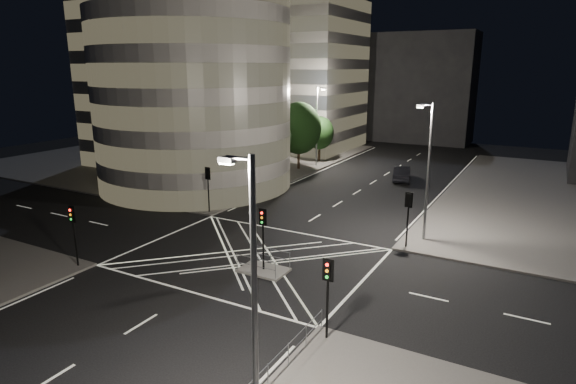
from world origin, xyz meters
The scene contains 23 objects.
ground centered at (0.00, 0.00, 0.00)m, with size 120.00×120.00×0.00m, color black.
sidewalk_far_left centered at (-29.00, 27.00, 0.07)m, with size 42.00×42.00×0.15m, color #5A5754.
central_island centered at (2.00, -1.50, 0.07)m, with size 3.00×2.00×0.15m, color slate.
office_tower_curved centered at (-20.74, 18.74, 12.65)m, with size 30.00×29.00×27.20m.
office_block_rear centered at (-22.00, 42.00, 11.15)m, with size 24.00×16.00×22.00m, color gray.
building_far_end centered at (-4.00, 58.00, 9.00)m, with size 18.00×8.00×18.00m, color black.
tree_a centered at (-10.50, 9.00, 4.53)m, with size 4.22×4.22×6.82m.
tree_b centered at (-10.50, 15.00, 4.30)m, with size 4.28×4.28×6.62m.
tree_c centered at (-10.50, 21.00, 4.77)m, with size 3.93×3.93×6.89m.
tree_d centered at (-10.50, 27.00, 5.21)m, with size 5.58×5.58×8.27m.
tree_e centered at (-10.50, 33.00, 3.92)m, with size 3.86×3.86×6.01m.
traffic_signal_fl centered at (-8.80, 6.80, 2.91)m, with size 0.55×0.22×4.00m.
traffic_signal_nl centered at (-8.80, -6.80, 2.91)m, with size 0.55×0.22×4.00m.
traffic_signal_fr centered at (8.80, 6.80, 2.91)m, with size 0.55×0.22×4.00m.
traffic_signal_nr centered at (8.80, -6.80, 2.91)m, with size 0.55×0.22×4.00m.
traffic_signal_island centered at (2.00, -1.50, 2.91)m, with size 0.55×0.22×4.00m.
street_lamp_left_near centered at (-9.44, 12.00, 5.54)m, with size 1.25×0.25×10.00m.
street_lamp_left_far centered at (-9.44, 30.00, 5.54)m, with size 1.25×0.25×10.00m.
street_lamp_right_far centered at (9.44, 9.00, 5.54)m, with size 1.25×0.25×10.00m.
street_lamp_right_near centered at (9.44, -14.00, 5.54)m, with size 1.25×0.25×10.00m.
railing_island_south centered at (2.00, -2.40, 0.70)m, with size 2.80×0.06×1.10m, color slate.
railing_island_north centered at (2.00, -0.60, 0.70)m, with size 2.80×0.06×1.10m, color slate.
sedan centered at (2.52, 27.45, 0.85)m, with size 1.80×5.16×1.70m, color black.
Camera 1 is at (17.03, -25.44, 12.60)m, focal length 30.00 mm.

